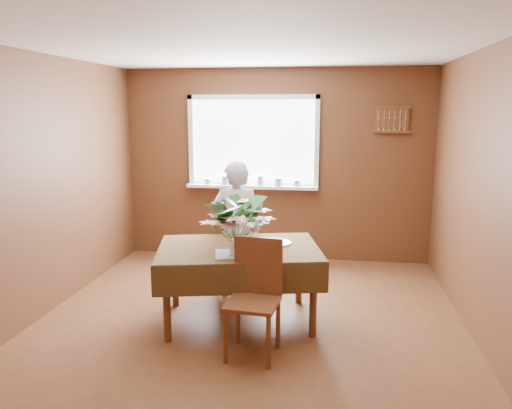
% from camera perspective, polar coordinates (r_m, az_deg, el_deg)
% --- Properties ---
extents(floor, '(4.50, 4.50, 0.00)m').
position_cam_1_polar(floor, '(4.73, -1.05, -13.87)').
color(floor, brown).
rests_on(floor, ground).
extents(ceiling, '(4.50, 4.50, 0.00)m').
position_cam_1_polar(ceiling, '(4.33, -1.17, 17.79)').
color(ceiling, white).
rests_on(ceiling, wall_back).
extents(wall_back, '(4.00, 0.00, 4.00)m').
position_cam_1_polar(wall_back, '(6.56, 2.28, 4.49)').
color(wall_back, brown).
rests_on(wall_back, floor).
extents(wall_front, '(4.00, 0.00, 4.00)m').
position_cam_1_polar(wall_front, '(2.24, -11.15, -8.39)').
color(wall_front, brown).
rests_on(wall_front, floor).
extents(wall_left, '(0.00, 4.50, 4.50)m').
position_cam_1_polar(wall_left, '(5.09, -23.88, 1.70)').
color(wall_left, brown).
rests_on(wall_left, floor).
extents(wall_right, '(0.00, 4.50, 4.50)m').
position_cam_1_polar(wall_right, '(4.47, 25.02, 0.46)').
color(wall_right, brown).
rests_on(wall_right, floor).
extents(window_assembly, '(1.72, 0.20, 1.22)m').
position_cam_1_polar(window_assembly, '(6.54, -0.40, 5.36)').
color(window_assembly, white).
rests_on(window_assembly, wall_back).
extents(spoon_rack, '(0.44, 0.05, 0.33)m').
position_cam_1_polar(spoon_rack, '(6.49, 15.29, 9.36)').
color(spoon_rack, brown).
rests_on(spoon_rack, wall_back).
extents(dining_table, '(1.67, 1.32, 0.73)m').
position_cam_1_polar(dining_table, '(4.66, -1.98, -5.91)').
color(dining_table, brown).
rests_on(dining_table, floor).
extents(chair_far, '(0.51, 0.51, 1.01)m').
position_cam_1_polar(chair_far, '(5.47, -2.68, -4.33)').
color(chair_far, brown).
rests_on(chair_far, floor).
extents(chair_near, '(0.45, 0.45, 0.95)m').
position_cam_1_polar(chair_near, '(4.12, -0.10, -9.93)').
color(chair_near, brown).
rests_on(chair_near, floor).
extents(seated_woman, '(0.57, 0.42, 1.46)m').
position_cam_1_polar(seated_woman, '(5.30, -2.27, -2.81)').
color(seated_woman, white).
rests_on(seated_woman, floor).
extents(flower_bouquet, '(0.56, 0.56, 0.48)m').
position_cam_1_polar(flower_bouquet, '(4.34, -2.36, -1.71)').
color(flower_bouquet, white).
rests_on(flower_bouquet, dining_table).
extents(side_plate, '(0.32, 0.32, 0.01)m').
position_cam_1_polar(side_plate, '(4.76, 2.55, -4.40)').
color(side_plate, white).
rests_on(side_plate, dining_table).
extents(table_knife, '(0.03, 0.21, 0.00)m').
position_cam_1_polar(table_knife, '(4.40, 0.43, -5.63)').
color(table_knife, silver).
rests_on(table_knife, dining_table).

